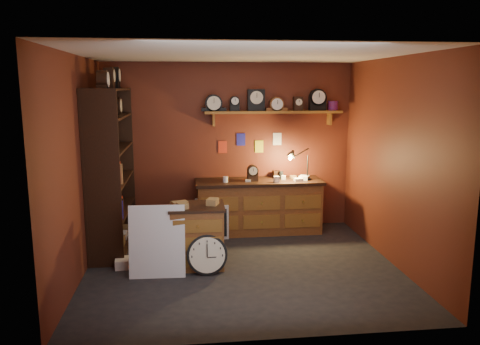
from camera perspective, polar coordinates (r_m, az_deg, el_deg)
name	(u,v)px	position (r m, az deg, el deg)	size (l,w,h in m)	color
floor	(242,267)	(6.23, 0.27, -11.42)	(4.00, 4.00, 0.00)	black
room_shell	(245,135)	(5.93, 0.58, 4.63)	(4.02, 3.62, 2.71)	maroon
shelving_unit	(109,163)	(6.89, -15.71, 1.14)	(0.47, 1.60, 2.58)	black
workbench	(259,203)	(7.54, 2.30, -3.75)	(2.02, 0.66, 1.36)	brown
low_cabinet	(197,233)	(6.17, -5.24, -7.37)	(0.72, 0.61, 0.90)	brown
big_round_clock	(207,255)	(5.94, -4.03, -9.98)	(0.51, 0.17, 0.51)	black
white_panel	(158,275)	(6.05, -9.95, -12.26)	(0.69, 0.03, 0.92)	silver
mini_fridge	(211,218)	(7.43, -3.51, -5.60)	(0.53, 0.55, 0.54)	silver
floor_box_a	(188,264)	(6.16, -6.40, -11.01)	(0.25, 0.21, 0.15)	olive
floor_box_b	(123,263)	(6.38, -14.07, -10.64)	(0.20, 0.24, 0.12)	white
floor_box_c	(194,240)	(7.02, -5.66, -8.15)	(0.23, 0.19, 0.17)	olive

